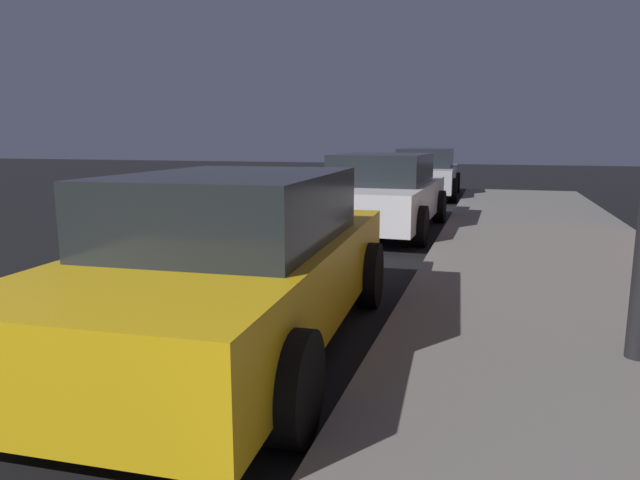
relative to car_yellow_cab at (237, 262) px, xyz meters
The scene contains 3 objects.
car_yellow_cab is the anchor object (origin of this frame).
car_white 6.27m from the car_yellow_cab, 90.00° to the left, with size 2.06×4.57×1.43m.
car_silver 12.95m from the car_yellow_cab, 90.00° to the left, with size 2.06×4.46×1.43m.
Camera 1 is at (4.82, -0.44, 1.69)m, focal length 31.57 mm.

